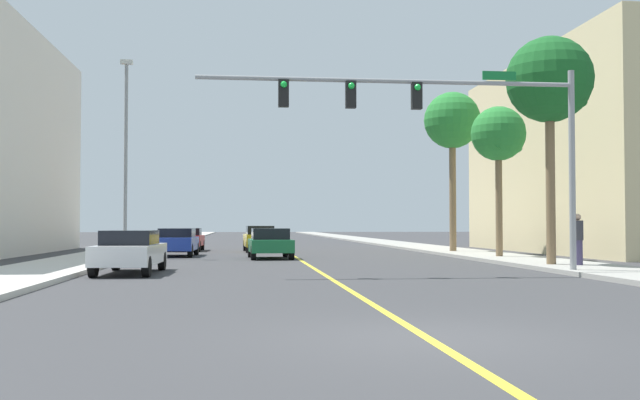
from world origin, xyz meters
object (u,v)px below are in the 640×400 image
at_px(palm_near, 549,82).
at_px(car_blue, 177,241).
at_px(car_white, 130,251).
at_px(pedestrian, 578,239).
at_px(car_red, 186,239).
at_px(street_lamp, 126,148).
at_px(traffic_signal_mast, 446,117).
at_px(car_yellow, 260,238).
at_px(palm_far, 452,122).
at_px(palm_mid, 498,136).
at_px(car_green, 270,243).

bearing_deg(palm_near, car_blue, 141.54).
relative_size(car_white, pedestrian, 2.50).
xyz_separation_m(car_blue, car_white, (-0.36, -12.66, -0.00)).
height_order(car_blue, car_red, car_blue).
bearing_deg(car_blue, street_lamp, 45.30).
height_order(traffic_signal_mast, car_yellow, traffic_signal_mast).
bearing_deg(palm_far, car_blue, -173.85).
distance_m(traffic_signal_mast, car_red, 24.22).
distance_m(street_lamp, car_blue, 5.37).
bearing_deg(traffic_signal_mast, street_lamp, 133.42).
xyz_separation_m(palm_mid, car_green, (-10.29, 1.97, -4.90)).
relative_size(car_yellow, pedestrian, 2.28).
xyz_separation_m(car_green, car_red, (-4.62, 10.22, -0.01)).
bearing_deg(car_red, palm_near, 128.82).
relative_size(car_yellow, car_blue, 0.99).
relative_size(palm_mid, palm_far, 0.79).
distance_m(car_green, car_red, 11.21).
xyz_separation_m(car_yellow, car_green, (0.28, -8.35, -0.05)).
relative_size(car_yellow, car_green, 1.06).
xyz_separation_m(palm_near, car_green, (-9.85, 8.47, -6.08)).
distance_m(car_blue, pedestrian, 19.32).
distance_m(palm_near, car_red, 24.41).
distance_m(car_green, car_white, 10.88).
xyz_separation_m(car_yellow, car_blue, (-4.25, -5.39, -0.04)).
distance_m(traffic_signal_mast, palm_far, 17.01).
bearing_deg(traffic_signal_mast, car_white, 169.36).
relative_size(palm_far, pedestrian, 4.76).
relative_size(palm_mid, car_white, 1.50).
bearing_deg(palm_far, car_green, -155.81).
bearing_deg(palm_mid, street_lamp, 170.52).
xyz_separation_m(street_lamp, palm_mid, (17.02, -2.84, 0.45)).
xyz_separation_m(palm_far, car_green, (-10.08, -4.53, -6.43)).
relative_size(traffic_signal_mast, palm_mid, 1.77).
bearing_deg(car_white, car_yellow, -102.81).
height_order(palm_far, pedestrian, palm_far).
bearing_deg(car_red, car_green, 115.40).
xyz_separation_m(palm_far, pedestrian, (0.49, -13.62, -6.08)).
height_order(traffic_signal_mast, pedestrian, traffic_signal_mast).
bearing_deg(car_red, car_white, 90.28).
height_order(palm_mid, car_green, palm_mid).
distance_m(street_lamp, pedestrian, 20.38).
xyz_separation_m(palm_near, car_white, (-14.75, -1.24, -6.06)).
distance_m(traffic_signal_mast, car_white, 10.98).
bearing_deg(car_green, pedestrian, -42.93).
bearing_deg(pedestrian, palm_far, -5.42).
xyz_separation_m(palm_near, car_blue, (-14.38, 11.43, -6.06)).
distance_m(palm_near, car_green, 14.34).
relative_size(palm_mid, car_red, 1.68).
height_order(palm_far, car_blue, palm_far).
xyz_separation_m(traffic_signal_mast, palm_near, (4.80, 3.11, 1.82)).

